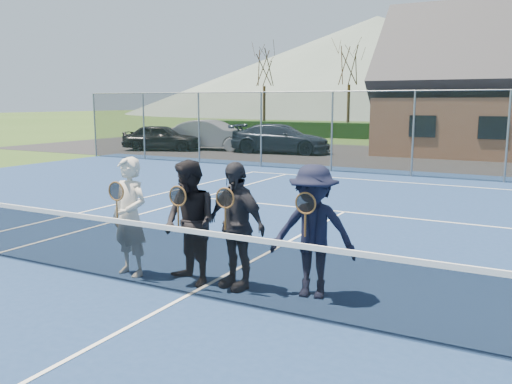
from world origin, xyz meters
TOP-DOWN VIEW (x-y plane):
  - ground at (0.00, 20.00)m, footprint 220.00×220.00m
  - court_surface at (0.00, 0.00)m, footprint 30.00×30.00m
  - tarmac_carpark at (-4.00, 20.00)m, footprint 40.00×12.00m
  - hedge_row at (0.00, 32.00)m, footprint 40.00×1.20m
  - hill_west at (-25.00, 95.00)m, footprint 110.00×110.00m
  - car_a at (-14.28, 17.68)m, footprint 4.49×3.06m
  - car_b at (-12.09, 19.29)m, footprint 5.14×2.43m
  - car_c at (-7.93, 19.32)m, footprint 5.34×2.64m
  - court_markings at (0.00, 0.00)m, footprint 11.03×23.83m
  - tennis_net at (0.00, 0.00)m, footprint 11.68×0.08m
  - perimeter_fence at (0.00, 13.50)m, footprint 30.07×0.07m
  - tree_a at (-16.00, 33.00)m, footprint 3.20×3.20m
  - tree_b at (-9.00, 33.00)m, footprint 3.20×3.20m
  - player_a at (-1.29, 0.34)m, footprint 0.71×0.54m
  - player_b at (-0.26, 0.43)m, footprint 1.06×0.96m
  - player_c at (0.39, 0.61)m, footprint 1.13×0.70m
  - player_d at (1.49, 0.78)m, footprint 1.26×0.85m

SIDE VIEW (x-z plane):
  - ground at x=0.00m, z-range 0.00..0.00m
  - tarmac_carpark at x=-4.00m, z-range 0.00..0.01m
  - court_surface at x=0.00m, z-range 0.00..0.02m
  - court_markings at x=0.00m, z-range 0.02..0.03m
  - tennis_net at x=0.00m, z-range -0.01..1.09m
  - hedge_row at x=0.00m, z-range 0.00..1.10m
  - car_a at x=-14.28m, z-range 0.00..1.42m
  - car_c at x=-7.93m, z-range 0.00..1.49m
  - car_b at x=-12.09m, z-range 0.00..1.63m
  - player_d at x=1.49m, z-range 0.02..1.82m
  - player_b at x=-0.26m, z-range 0.02..1.82m
  - player_c at x=0.39m, z-range 0.02..1.82m
  - player_a at x=-1.29m, z-range 0.02..1.82m
  - perimeter_fence at x=0.00m, z-range 0.01..3.03m
  - tree_a at x=-16.00m, z-range 1.91..9.68m
  - tree_b at x=-9.00m, z-range 1.91..9.68m
  - hill_west at x=-25.00m, z-range 0.00..18.00m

